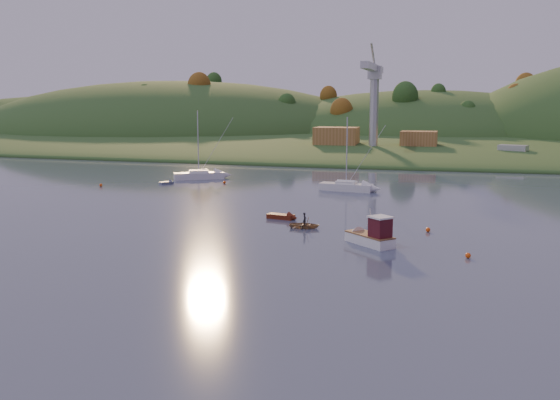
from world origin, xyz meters
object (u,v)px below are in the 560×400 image
(canoe, at_px, (305,225))
(red_tender, at_px, (286,217))
(sailboat_far, at_px, (346,186))
(grey_dinghy, at_px, (169,182))
(sailboat_near, at_px, (199,175))
(fishing_boat, at_px, (367,235))

(canoe, height_order, red_tender, red_tender)
(sailboat_far, relative_size, grey_dinghy, 3.99)
(sailboat_near, bearing_deg, fishing_boat, -80.79)
(canoe, bearing_deg, fishing_boat, -129.94)
(canoe, bearing_deg, sailboat_near, 34.41)
(sailboat_far, height_order, grey_dinghy, sailboat_far)
(fishing_boat, distance_m, sailboat_near, 56.51)
(sailboat_near, distance_m, sailboat_far, 29.12)
(fishing_boat, distance_m, red_tender, 15.19)
(fishing_boat, bearing_deg, red_tender, -0.45)
(fishing_boat, xyz_separation_m, canoe, (-7.79, 5.79, -0.56))
(sailboat_near, distance_m, red_tender, 41.49)
(sailboat_far, distance_m, red_tender, 25.75)
(red_tender, bearing_deg, fishing_boat, -30.49)
(canoe, bearing_deg, sailboat_far, -2.17)
(grey_dinghy, bearing_deg, canoe, -101.30)
(fishing_boat, distance_m, grey_dinghy, 52.99)
(red_tender, bearing_deg, canoe, -41.01)
(canoe, distance_m, grey_dinghy, 43.34)
(sailboat_near, relative_size, red_tender, 3.03)
(sailboat_near, bearing_deg, red_tender, -83.32)
(canoe, xyz_separation_m, red_tender, (-3.37, 4.50, -0.08))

